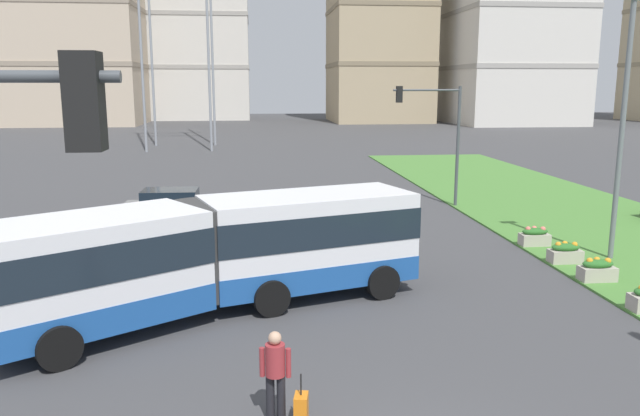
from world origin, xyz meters
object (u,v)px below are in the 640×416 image
(traffic_light_far_right, at_px, (437,125))
(streetlight_median, at_px, (623,119))
(pedestrian_crossing, at_px, (275,370))
(flower_planter_4, at_px, (565,253))
(rolling_suitcase, at_px, (301,409))
(articulated_bus, at_px, (218,253))
(car_grey_wagon, at_px, (173,208))
(flower_planter_5, at_px, (535,236))
(flower_planter_3, at_px, (597,270))

(traffic_light_far_right, bearing_deg, streetlight_median, -71.66)
(pedestrian_crossing, xyz_separation_m, flower_planter_4, (10.31, 9.15, -0.58))
(streetlight_median, bearing_deg, rolling_suitcase, -140.37)
(pedestrian_crossing, distance_m, rolling_suitcase, 0.85)
(traffic_light_far_right, bearing_deg, articulated_bus, -126.10)
(traffic_light_far_right, bearing_deg, pedestrian_crossing, -114.09)
(car_grey_wagon, relative_size, traffic_light_far_right, 0.73)
(car_grey_wagon, xyz_separation_m, flower_planter_5, (14.18, -5.52, -0.33))
(car_grey_wagon, xyz_separation_m, flower_planter_4, (14.18, -7.90, -0.33))
(flower_planter_4, relative_size, flower_planter_5, 1.00)
(flower_planter_3, xyz_separation_m, traffic_light_far_right, (-1.48, 12.63, 3.71))
(car_grey_wagon, xyz_separation_m, rolling_suitcase, (4.32, -17.25, -0.44))
(rolling_suitcase, relative_size, flower_planter_3, 0.88)
(articulated_bus, bearing_deg, pedestrian_crossing, -77.28)
(flower_planter_3, height_order, flower_planter_5, same)
(rolling_suitcase, bearing_deg, streetlight_median, 39.63)
(pedestrian_crossing, bearing_deg, traffic_light_far_right, 65.91)
(flower_planter_3, bearing_deg, flower_planter_4, 90.00)
(pedestrian_crossing, bearing_deg, articulated_bus, 102.72)
(car_grey_wagon, distance_m, traffic_light_far_right, 13.41)
(flower_planter_3, bearing_deg, traffic_light_far_right, 96.70)
(car_grey_wagon, height_order, flower_planter_5, car_grey_wagon)
(car_grey_wagon, height_order, streetlight_median, streetlight_median)
(flower_planter_3, xyz_separation_m, flower_planter_4, (0.00, 2.03, 0.00))
(flower_planter_3, bearing_deg, pedestrian_crossing, -145.40)
(pedestrian_crossing, relative_size, flower_planter_5, 1.58)
(traffic_light_far_right, height_order, streetlight_median, streetlight_median)
(traffic_light_far_right, relative_size, streetlight_median, 0.67)
(flower_planter_3, height_order, traffic_light_far_right, traffic_light_far_right)
(flower_planter_5, bearing_deg, traffic_light_far_right, 100.23)
(pedestrian_crossing, bearing_deg, flower_planter_3, 34.60)
(pedestrian_crossing, xyz_separation_m, traffic_light_far_right, (8.83, 19.75, 3.13))
(pedestrian_crossing, distance_m, streetlight_median, 16.00)
(traffic_light_far_right, bearing_deg, rolling_suitcase, -112.79)
(rolling_suitcase, bearing_deg, flower_planter_3, 36.56)
(flower_planter_4, height_order, streetlight_median, streetlight_median)
(car_grey_wagon, bearing_deg, articulated_bus, -77.18)
(rolling_suitcase, height_order, traffic_light_far_right, traffic_light_far_right)
(pedestrian_crossing, bearing_deg, streetlight_median, 38.00)
(car_grey_wagon, bearing_deg, traffic_light_far_right, 11.99)
(flower_planter_5, bearing_deg, articulated_bus, -153.92)
(car_grey_wagon, xyz_separation_m, streetlight_median, (16.08, -7.51, 4.21))
(flower_planter_5, bearing_deg, car_grey_wagon, 158.72)
(traffic_light_far_right, bearing_deg, flower_planter_5, -79.77)
(articulated_bus, xyz_separation_m, traffic_light_far_right, (10.15, 13.91, 2.48))
(pedestrian_crossing, height_order, rolling_suitcase, pedestrian_crossing)
(articulated_bus, height_order, pedestrian_crossing, articulated_bus)
(pedestrian_crossing, bearing_deg, rolling_suitcase, -23.96)
(flower_planter_4, bearing_deg, flower_planter_3, -90.00)
(pedestrian_crossing, xyz_separation_m, flower_planter_5, (10.31, 11.53, -0.58))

